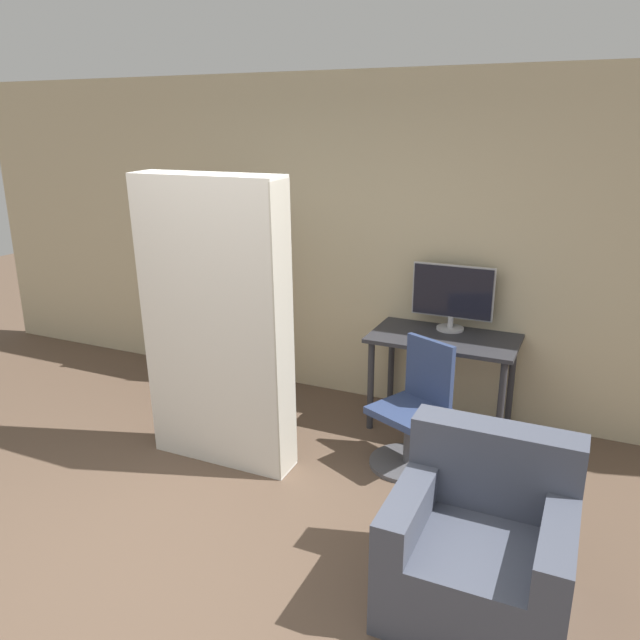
% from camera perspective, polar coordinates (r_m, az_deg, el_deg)
% --- Properties ---
extents(ground_plane, '(16.00, 16.00, 0.00)m').
position_cam_1_polar(ground_plane, '(3.68, -14.15, -21.74)').
color(ground_plane, brown).
extents(wall_back, '(8.00, 0.06, 2.70)m').
position_cam_1_polar(wall_back, '(5.26, 2.88, 7.10)').
color(wall_back, '#C6B793').
rests_on(wall_back, ground).
extents(desk, '(1.10, 0.63, 0.75)m').
position_cam_1_polar(desk, '(4.87, 11.21, -2.75)').
color(desk, '#2D2D33').
rests_on(desk, ground).
extents(monitor, '(0.63, 0.21, 0.52)m').
position_cam_1_polar(monitor, '(4.92, 12.01, 2.29)').
color(monitor, '#B7B7BC').
rests_on(monitor, desk).
extents(office_chair, '(0.58, 0.58, 0.89)m').
position_cam_1_polar(office_chair, '(4.42, 8.55, -8.81)').
color(office_chair, '#4C4C51').
rests_on(office_chair, ground).
extents(bookshelf, '(0.85, 0.27, 1.68)m').
position_cam_1_polar(bookshelf, '(5.86, -9.78, 3.09)').
color(bookshelf, brown).
rests_on(bookshelf, ground).
extents(mattress_near, '(1.04, 0.31, 2.01)m').
position_cam_1_polar(mattress_near, '(4.23, -9.42, -0.53)').
color(mattress_near, silver).
rests_on(mattress_near, ground).
extents(armchair, '(0.85, 0.80, 0.85)m').
position_cam_1_polar(armchair, '(3.36, 14.54, -19.23)').
color(armchair, '#474C5B').
rests_on(armchair, ground).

